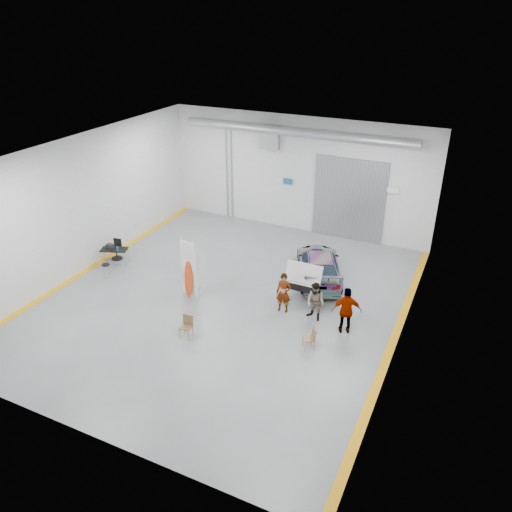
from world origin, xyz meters
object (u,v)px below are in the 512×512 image
at_px(sedan_car, 319,265).
at_px(person_b, 315,302).
at_px(office_chair, 117,250).
at_px(surfboard_display, 189,274).
at_px(person_c, 347,311).
at_px(folding_chair_far, 309,342).
at_px(shop_stool, 107,271).
at_px(person_a, 284,293).
at_px(work_table, 113,249).
at_px(folding_chair_near, 186,331).

height_order(sedan_car, person_b, person_b).
distance_m(person_b, office_chair, 10.21).
xyz_separation_m(surfboard_display, office_chair, (-4.98, 1.47, -0.65)).
bearing_deg(person_b, person_c, 5.72).
xyz_separation_m(surfboard_display, folding_chair_far, (5.61, -1.22, -0.82)).
height_order(surfboard_display, shop_stool, surfboard_display).
bearing_deg(person_a, surfboard_display, -176.93).
distance_m(person_b, shop_stool, 9.38).
height_order(person_a, shop_stool, person_a).
bearing_deg(work_table, person_b, -2.29).
bearing_deg(office_chair, person_a, -11.05).
xyz_separation_m(sedan_car, surfboard_display, (-4.27, -3.73, 0.43)).
distance_m(folding_chair_near, folding_chair_far, 4.42).
xyz_separation_m(folding_chair_far, shop_stool, (-9.75, 0.95, 0.09)).
xyz_separation_m(sedan_car, person_b, (0.92, -3.14, 0.14)).
bearing_deg(person_b, folding_chair_far, -58.04).
relative_size(surfboard_display, shop_stool, 3.81).
relative_size(surfboard_display, work_table, 1.98).
relative_size(person_a, office_chair, 1.71).
xyz_separation_m(folding_chair_near, work_table, (-6.14, 3.47, 0.49)).
relative_size(person_c, work_table, 1.38).
xyz_separation_m(shop_stool, office_chair, (-0.84, 1.74, 0.08)).
bearing_deg(folding_chair_far, office_chair, -139.27).
distance_m(shop_stool, work_table, 1.47).
xyz_separation_m(person_c, office_chair, (-11.46, 1.18, -0.50)).
bearing_deg(sedan_car, person_a, 59.48).
bearing_deg(folding_chair_far, person_a, -171.98).
bearing_deg(folding_chair_far, sedan_car, 160.07).
relative_size(person_a, person_b, 1.05).
distance_m(person_b, folding_chair_near, 4.93).
height_order(person_a, person_b, person_a).
distance_m(surfboard_display, folding_chair_near, 2.95).
height_order(sedan_car, shop_stool, sedan_car).
relative_size(person_a, folding_chair_near, 1.95).
distance_m(sedan_car, folding_chair_far, 5.15).
bearing_deg(folding_chair_far, person_c, 115.01).
bearing_deg(person_c, folding_chair_near, 8.18).
xyz_separation_m(sedan_car, folding_chair_near, (-2.90, -6.21, -0.38)).
bearing_deg(folding_chair_near, folding_chair_far, 12.49).
bearing_deg(office_chair, sedan_car, 8.12).
bearing_deg(shop_stool, person_c, 3.01).
bearing_deg(person_c, person_a, -27.68).
bearing_deg(sedan_car, person_c, 99.40).
bearing_deg(shop_stool, surfboard_display, 3.72).
relative_size(sedan_car, office_chair, 4.62).
xyz_separation_m(surfboard_display, work_table, (-4.77, 1.00, -0.31)).
bearing_deg(folding_chair_near, person_a, 47.11).
distance_m(folding_chair_far, office_chair, 10.93).
relative_size(sedan_car, person_b, 2.84).
bearing_deg(person_c, person_b, -33.65).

